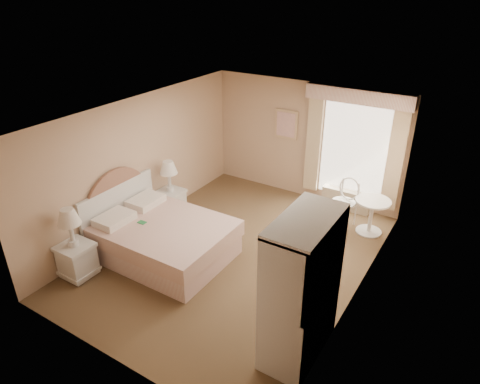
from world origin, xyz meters
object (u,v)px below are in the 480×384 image
Objects in this scene: nightstand_near at (75,252)px; round_table at (372,211)px; bed at (160,236)px; nightstand_far at (171,196)px; cafe_chair at (346,198)px; armoire at (301,299)px.

round_table is at bearing 46.58° from nightstand_near.
bed is 1.36m from nightstand_far.
cafe_chair is 0.49× the size of armoire.
bed is 3.04m from armoire.
armoire is at bearing -63.51° from cafe_chair.
cafe_chair is 3.43m from armoire.
bed is at bearing -114.46° from cafe_chair.
armoire reaches higher than round_table.
nightstand_near is 4.92m from cafe_chair.
nightstand_near is 3.70m from armoire.
cafe_chair reaches higher than round_table.
nightstand_near is 0.62× the size of armoire.
nightstand_far reaches higher than round_table.
bed reaches higher than nightstand_near.
cafe_chair is (2.34, 2.69, 0.19)m from bed.
nightstand_near is 2.31m from nightstand_far.
cafe_chair is at bearing 100.00° from armoire.
nightstand_far reaches higher than cafe_chair.
cafe_chair is (-0.53, 0.06, 0.10)m from round_table.
nightstand_far is 1.71× the size of round_table.
cafe_chair is at bearing 49.05° from bed.
nightstand_near reaches higher than nightstand_far.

